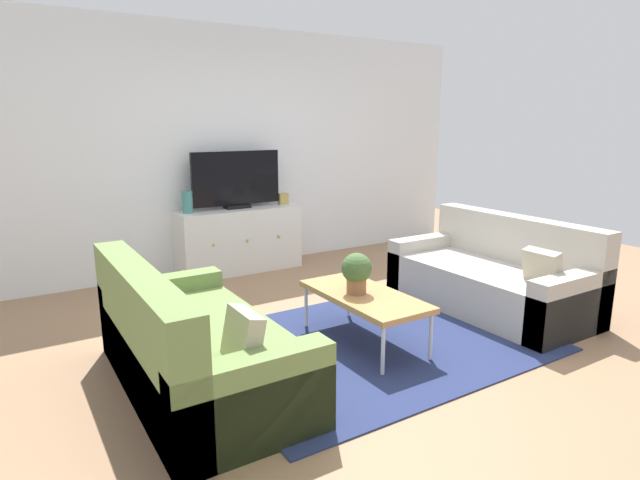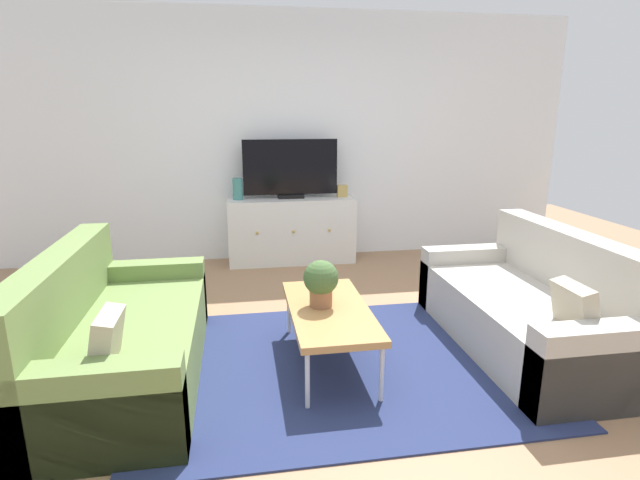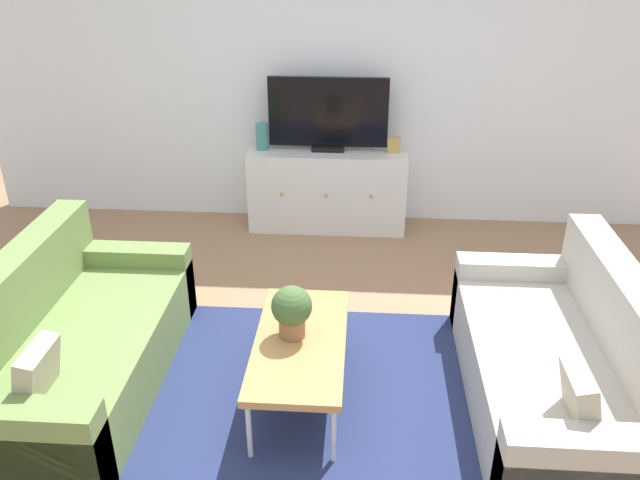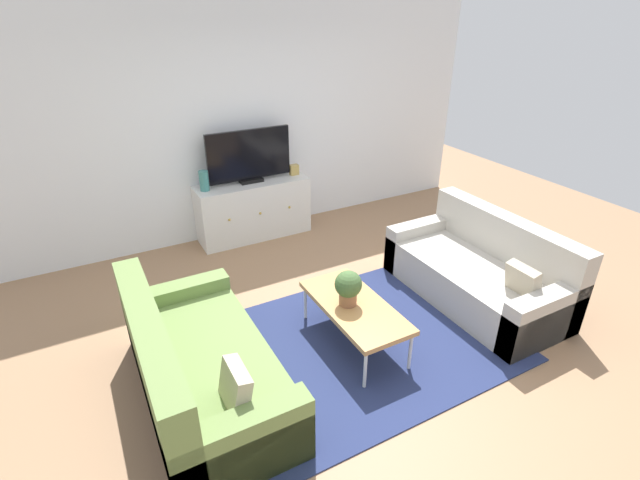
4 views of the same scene
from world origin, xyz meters
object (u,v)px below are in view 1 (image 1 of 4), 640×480
flat_screen_tv (236,180)px  glass_vase (187,202)px  coffee_table (364,297)px  tv_console (239,240)px  couch_left_side (187,350)px  couch_right_side (495,279)px  mantel_clock (283,199)px  potted_plant (357,271)px

flat_screen_tv → glass_vase: size_ratio=4.38×
coffee_table → flat_screen_tv: size_ratio=1.06×
tv_console → glass_vase: (-0.57, 0.00, 0.48)m
couch_left_side → glass_vase: size_ratio=7.63×
flat_screen_tv → glass_vase: flat_screen_tv is taller
couch_right_side → coffee_table: couch_right_side is taller
coffee_table → glass_vase: bearing=103.2°
mantel_clock → couch_left_side: bearing=-129.6°
couch_left_side → potted_plant: 1.37m
potted_plant → coffee_table: bearing=-37.0°
couch_right_side → coffee_table: 1.50m
glass_vase → mantel_clock: 1.15m
flat_screen_tv → potted_plant: bearing=-91.5°
potted_plant → glass_vase: bearing=102.3°
tv_console → glass_vase: 0.75m
coffee_table → tv_console: (0.01, 2.38, -0.01)m
couch_right_side → potted_plant: size_ratio=5.74×
couch_right_side → mantel_clock: size_ratio=13.74×
couch_right_side → glass_vase: (-2.06, 2.37, 0.57)m
tv_console → couch_left_side: bearing=-120.4°
potted_plant → mantel_clock: mantel_clock is taller
tv_console → mantel_clock: 0.71m
coffee_table → glass_vase: 2.49m
flat_screen_tv → mantel_clock: (0.57, -0.02, -0.25)m
potted_plant → tv_console: size_ratio=0.22×
tv_console → mantel_clock: (0.57, 0.00, 0.43)m
couch_left_side → mantel_clock: bearing=50.4°
tv_console → coffee_table: bearing=-90.3°
tv_console → flat_screen_tv: bearing=90.0°
couch_left_side → coffee_table: (1.38, -0.01, 0.10)m
couch_right_side → flat_screen_tv: flat_screen_tv is taller
couch_left_side → glass_vase: 2.58m
couch_right_side → flat_screen_tv: bearing=121.9°
couch_left_side → potted_plant: couch_left_side is taller
tv_console → glass_vase: bearing=180.0°
couch_right_side → couch_left_side: bearing=180.0°
couch_left_side → coffee_table: 1.38m
flat_screen_tv → glass_vase: 0.61m
tv_console → flat_screen_tv: size_ratio=1.35×
couch_right_side → glass_vase: bearing=131.0°
couch_left_side → mantel_clock: (1.97, 2.37, 0.52)m
couch_left_side → glass_vase: bearing=71.0°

